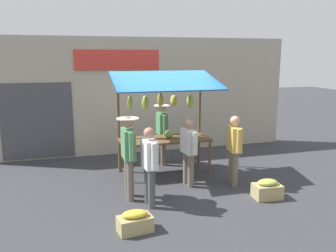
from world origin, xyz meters
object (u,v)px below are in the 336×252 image
Objects in this scene: market_stall at (164,111)px; produce_crate_near at (135,222)px; shopper_in_grey_tee at (149,162)px; shopper_in_striped_shirt at (189,148)px; vendor_with_sunhat at (162,129)px; produce_crate_side at (267,190)px; shopper_with_shopping_bag at (234,146)px; shopper_with_ponytail at (128,150)px.

market_stall is 3.35m from produce_crate_near.
market_stall is 2.10m from shopper_in_grey_tee.
shopper_in_striped_shirt reaches higher than produce_crate_near.
vendor_with_sunhat reaches higher than shopper_in_grey_tee.
market_stall is at bearing -26.94° from shopper_in_grey_tee.
vendor_with_sunhat is at bearing -112.07° from produce_crate_near.
shopper_in_striped_shirt is 2.49× the size of produce_crate_near.
vendor_with_sunhat is 2.69× the size of produce_crate_near.
vendor_with_sunhat reaches higher than produce_crate_side.
produce_crate_side is at bearing -137.04° from shopper_in_striped_shirt.
produce_crate_side is (-2.39, 0.32, -0.70)m from shopper_in_grey_tee.
shopper_with_shopping_bag is (-1.27, 1.23, -0.65)m from market_stall.
market_stall is 1.61× the size of shopper_in_grey_tee.
shopper_with_ponytail reaches higher than produce_crate_side.
shopper_with_ponytail is at bearing 31.88° from shopper_in_grey_tee.
produce_crate_near is at bearing 130.19° from shopper_with_shopping_bag.
shopper_in_striped_shirt reaches higher than produce_crate_side.
shopper_in_striped_shirt is (-0.15, 1.71, -0.11)m from vendor_with_sunhat.
market_stall is 1.58× the size of shopper_with_shopping_bag.
shopper_with_ponytail is 2.40m from shopper_with_shopping_bag.
shopper_in_grey_tee is 0.91× the size of shopper_with_ponytail.
produce_crate_side is at bearing -100.77° from shopper_in_grey_tee.
produce_crate_side is at bearing -152.00° from shopper_with_shopping_bag.
produce_crate_side is (-1.45, 2.86, -0.78)m from vendor_with_sunhat.
market_stall is at bearing -39.89° from shopper_with_ponytail.
shopper_with_ponytail is (1.26, 2.08, 0.05)m from vendor_with_sunhat.
produce_crate_near is (1.41, 3.48, -0.79)m from vendor_with_sunhat.
produce_crate_side reaches higher than produce_crate_near.
shopper_in_striped_shirt is at bearing 85.78° from shopper_with_shopping_bag.
market_stall reaches higher than shopper_with_ponytail.
shopper_with_shopping_bag is at bearing -71.08° from produce_crate_side.
produce_crate_side is (-2.86, -0.62, 0.02)m from produce_crate_near.
produce_crate_side is at bearing -106.41° from shopper_with_ponytail.
shopper_in_grey_tee is 2.51m from produce_crate_side.
vendor_with_sunhat reaches higher than produce_crate_near.
shopper_in_grey_tee is (0.81, 1.83, -0.66)m from market_stall.
produce_crate_near is at bearing -21.07° from vendor_with_sunhat.
shopper_in_grey_tee is 2.16m from shopper_with_shopping_bag.
market_stall is 0.93m from vendor_with_sunhat.
shopper_with_ponytail is (0.32, -0.46, 0.13)m from shopper_in_grey_tee.
shopper_in_grey_tee is 2.70× the size of produce_crate_side.
produce_crate_side is (-2.71, 0.78, -0.83)m from shopper_with_ponytail.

